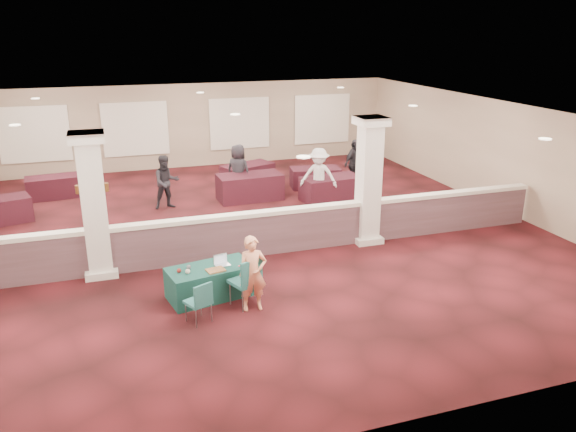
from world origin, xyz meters
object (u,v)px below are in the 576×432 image
object	(u,v)px
near_table	(210,282)
far_table_back_left	(54,187)
far_table_front_center	(250,187)
far_table_front_right	(331,189)
attendee_c	(354,164)
attendee_a	(166,182)
far_table_back_center	(248,174)
conf_chair_main	(248,279)
attendee_b	(319,176)
far_table_back_right	(315,178)
woman	(253,274)
conf_chair_side	(200,299)
attendee_d	(238,170)

from	to	relation	value
near_table	far_table_back_left	size ratio (longest dim) A/B	0.99
far_table_front_center	far_table_front_right	world-z (taller)	far_table_front_center
near_table	attendee_c	size ratio (longest dim) A/B	1.02
far_table_back_left	attendee_a	distance (m)	4.08
far_table_front_center	far_table_back_center	bearing A→B (deg)	77.85
conf_chair_main	attendee_b	size ratio (longest dim) A/B	0.59
near_table	far_table_back_right	world-z (taller)	far_table_back_right
far_table_front_right	far_table_back_center	distance (m)	3.33
far_table_back_center	woman	bearing A→B (deg)	-103.74
far_table_front_center	conf_chair_main	bearing A→B (deg)	-104.92
attendee_a	conf_chair_side	bearing A→B (deg)	-101.55
far_table_back_left	conf_chair_main	bearing A→B (deg)	-66.24
woman	far_table_back_right	world-z (taller)	woman
conf_chair_main	far_table_front_center	distance (m)	7.25
far_table_front_right	attendee_b	bearing A→B (deg)	-157.21
conf_chair_main	attendee_b	xyz separation A→B (m)	(3.77, 5.89, 0.27)
near_table	conf_chair_main	bearing A→B (deg)	-58.66
attendee_a	attendee_d	bearing A→B (deg)	4.88
far_table_front_right	attendee_a	xyz separation A→B (m)	(-5.02, 0.79, 0.44)
far_table_front_center	attendee_b	size ratio (longest dim) A/B	1.15
near_table	far_table_back_right	size ratio (longest dim) A/B	1.01
conf_chair_main	far_table_back_center	world-z (taller)	conf_chair_main
near_table	woman	world-z (taller)	woman
far_table_back_center	attendee_b	xyz separation A→B (m)	(1.53, -2.84, 0.52)
far_table_front_center	attendee_a	distance (m)	2.64
conf_chair_side	attendee_a	size ratio (longest dim) A/B	0.51
attendee_b	attendee_c	distance (m)	2.29
conf_chair_main	attendee_b	distance (m)	7.00
woman	conf_chair_side	bearing A→B (deg)	-164.77
near_table	far_table_back_left	distance (m)	9.20
far_table_back_right	far_table_back_center	bearing A→B (deg)	153.48
attendee_b	attendee_c	xyz separation A→B (m)	(1.83, 1.38, -0.05)
conf_chair_side	attendee_d	xyz separation A→B (m)	(2.62, 7.86, 0.36)
far_table_back_right	attendee_b	xyz separation A→B (m)	(-0.58, -1.79, 0.54)
conf_chair_main	attendee_d	size ratio (longest dim) A/B	0.61
far_table_back_left	attendee_a	world-z (taller)	attendee_a
attendee_a	far_table_front_right	bearing A→B (deg)	-18.44
far_table_back_center	far_table_back_right	distance (m)	2.36
far_table_front_center	attendee_a	bearing A→B (deg)	-177.67
near_table	far_table_back_center	xyz separation A→B (m)	(2.86, 8.05, 0.04)
attendee_d	attendee_c	bearing A→B (deg)	-141.45
far_table_front_center	far_table_back_left	bearing A→B (deg)	159.52
woman	attendee_d	world-z (taller)	attendee_d
far_table_front_right	attendee_c	xyz separation A→B (m)	(1.31, 1.16, 0.45)
far_table_front_center	attendee_c	size ratio (longest dim) A/B	1.22
near_table	conf_chair_side	size ratio (longest dim) A/B	2.03
conf_chair_main	conf_chair_side	world-z (taller)	conf_chair_main
far_table_back_right	attendee_c	size ratio (longest dim) A/B	1.01
near_table	attendee_c	distance (m)	9.07
conf_chair_side	far_table_back_right	xyz separation A→B (m)	(5.35, 8.03, -0.15)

